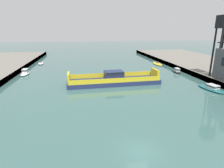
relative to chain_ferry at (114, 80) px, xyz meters
name	(u,v)px	position (x,y,z in m)	size (l,w,h in m)	color
ground_plane	(140,151)	(-1.51, -27.14, -1.03)	(400.00, 400.00, 0.00)	#3D6660
chain_ferry	(114,80)	(0.00, 0.00, 0.00)	(23.17, 6.87, 3.31)	navy
moored_boat_near_left	(157,64)	(21.44, 24.38, -0.78)	(3.27, 8.56, 0.98)	yellow
moored_boat_mid_right	(177,71)	(21.81, 9.47, -0.46)	(2.27, 5.60, 1.50)	black
moored_boat_far_left	(25,72)	(-24.95, 14.37, -0.42)	(2.31, 6.33, 1.64)	white
moored_boat_far_right	(41,63)	(-23.95, 32.06, -0.72)	(2.66, 5.68, 1.09)	white
moored_boat_upstream_a	(211,88)	(20.99, -8.21, -0.54)	(3.42, 7.51, 1.33)	#237075
crane_tower	(224,30)	(26.42, -2.53, 11.93)	(2.97, 2.97, 15.03)	black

